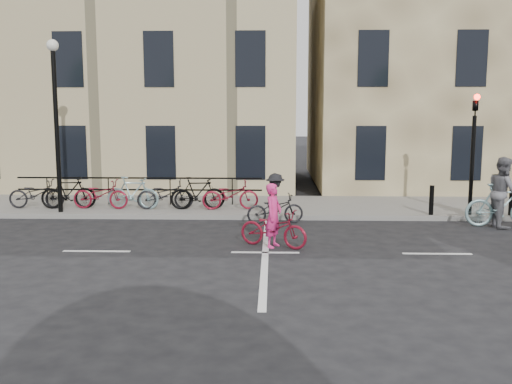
{
  "coord_description": "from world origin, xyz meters",
  "views": [
    {
      "loc": [
        0.18,
        -13.03,
        3.32
      ],
      "look_at": [
        -0.29,
        2.36,
        1.1
      ],
      "focal_mm": 40.0,
      "sensor_mm": 36.0,
      "label": 1
    }
  ],
  "objects_px": {
    "cyclist_pink": "(273,225)",
    "cyclist_grey": "(503,199)",
    "traffic_light": "(474,139)",
    "cyclist_dark": "(275,204)",
    "lamp_post": "(55,104)"
  },
  "relations": [
    {
      "from": "traffic_light",
      "to": "cyclist_pink",
      "type": "relative_size",
      "value": 2.11
    },
    {
      "from": "lamp_post",
      "to": "cyclist_grey",
      "type": "relative_size",
      "value": 2.52
    },
    {
      "from": "cyclist_pink",
      "to": "cyclist_dark",
      "type": "height_order",
      "value": "cyclist_pink"
    },
    {
      "from": "lamp_post",
      "to": "cyclist_dark",
      "type": "bearing_deg",
      "value": -7.62
    },
    {
      "from": "cyclist_pink",
      "to": "cyclist_dark",
      "type": "bearing_deg",
      "value": 23.7
    },
    {
      "from": "cyclist_pink",
      "to": "cyclist_grey",
      "type": "distance_m",
      "value": 7.03
    },
    {
      "from": "cyclist_pink",
      "to": "cyclist_grey",
      "type": "relative_size",
      "value": 0.88
    },
    {
      "from": "cyclist_grey",
      "to": "lamp_post",
      "type": "bearing_deg",
      "value": 85.99
    },
    {
      "from": "cyclist_grey",
      "to": "cyclist_dark",
      "type": "xyz_separation_m",
      "value": [
        -6.47,
        0.31,
        -0.23
      ]
    },
    {
      "from": "cyclist_dark",
      "to": "cyclist_pink",
      "type": "bearing_deg",
      "value": 168.09
    },
    {
      "from": "lamp_post",
      "to": "cyclist_pink",
      "type": "distance_m",
      "value": 8.24
    },
    {
      "from": "traffic_light",
      "to": "cyclist_dark",
      "type": "distance_m",
      "value": 6.3
    },
    {
      "from": "cyclist_dark",
      "to": "cyclist_grey",
      "type": "bearing_deg",
      "value": -103.66
    },
    {
      "from": "lamp_post",
      "to": "cyclist_pink",
      "type": "height_order",
      "value": "lamp_post"
    },
    {
      "from": "lamp_post",
      "to": "cyclist_pink",
      "type": "relative_size",
      "value": 2.85
    }
  ]
}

